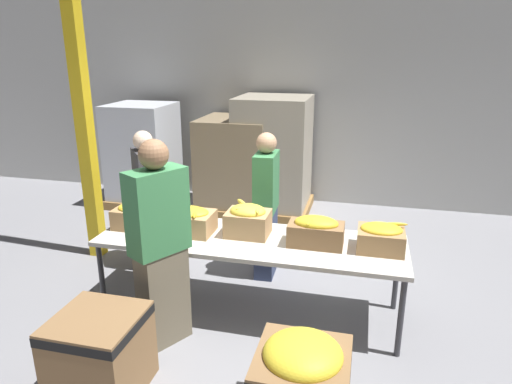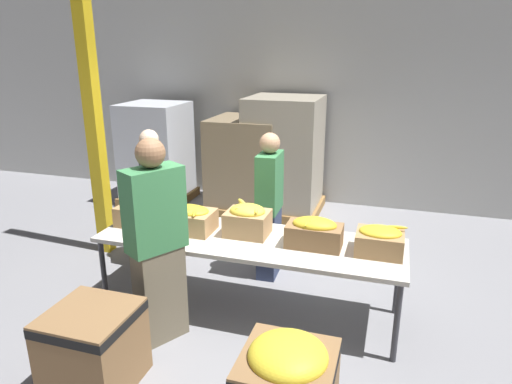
# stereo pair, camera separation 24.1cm
# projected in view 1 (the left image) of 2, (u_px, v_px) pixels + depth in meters

# --- Properties ---
(ground_plane) EXTENTS (30.00, 30.00, 0.00)m
(ground_plane) POSITION_uv_depth(u_px,v_px,m) (251.00, 310.00, 4.42)
(ground_plane) COLOR gray
(wall_back) EXTENTS (16.00, 0.08, 4.00)m
(wall_back) POSITION_uv_depth(u_px,v_px,m) (306.00, 76.00, 7.02)
(wall_back) COLOR #B7B7B2
(wall_back) RESTS_ON ground_plane
(sorting_table) EXTENTS (2.81, 0.86, 0.75)m
(sorting_table) POSITION_uv_depth(u_px,v_px,m) (250.00, 243.00, 4.20)
(sorting_table) COLOR beige
(sorting_table) RESTS_ON ground_plane
(banana_box_0) EXTENTS (0.39, 0.33, 0.26)m
(banana_box_0) POSITION_uv_depth(u_px,v_px,m) (136.00, 215.00, 4.43)
(banana_box_0) COLOR #A37A4C
(banana_box_0) RESTS_ON sorting_table
(banana_box_1) EXTENTS (0.47, 0.35, 0.25)m
(banana_box_1) POSITION_uv_depth(u_px,v_px,m) (188.00, 220.00, 4.29)
(banana_box_1) COLOR tan
(banana_box_1) RESTS_ON sorting_table
(banana_box_2) EXTENTS (0.40, 0.33, 0.31)m
(banana_box_2) POSITION_uv_depth(u_px,v_px,m) (248.00, 220.00, 4.23)
(banana_box_2) COLOR tan
(banana_box_2) RESTS_ON sorting_table
(banana_box_3) EXTENTS (0.49, 0.27, 0.28)m
(banana_box_3) POSITION_uv_depth(u_px,v_px,m) (316.00, 231.00, 4.02)
(banana_box_3) COLOR olive
(banana_box_3) RESTS_ON sorting_table
(banana_box_4) EXTENTS (0.42, 0.33, 0.25)m
(banana_box_4) POSITION_uv_depth(u_px,v_px,m) (381.00, 237.00, 3.92)
(banana_box_4) COLOR #A37A4C
(banana_box_4) RESTS_ON sorting_table
(volunteer_0) EXTENTS (0.44, 0.53, 1.77)m
(volunteer_0) POSITION_uv_depth(u_px,v_px,m) (160.00, 247.00, 3.71)
(volunteer_0) COLOR #6B604C
(volunteer_0) RESTS_ON ground_plane
(volunteer_1) EXTENTS (0.43, 0.46, 1.58)m
(volunteer_1) POSITION_uv_depth(u_px,v_px,m) (147.00, 201.00, 5.09)
(volunteer_1) COLOR #6B604C
(volunteer_1) RESTS_ON ground_plane
(volunteer_2) EXTENTS (0.23, 0.44, 1.60)m
(volunteer_2) POSITION_uv_depth(u_px,v_px,m) (266.00, 207.00, 4.88)
(volunteer_2) COLOR #2D3856
(volunteer_2) RESTS_ON ground_plane
(donation_bin_0) EXTENTS (0.60, 0.60, 0.62)m
(donation_bin_0) POSITION_uv_depth(u_px,v_px,m) (100.00, 351.00, 3.29)
(donation_bin_0) COLOR olive
(donation_bin_0) RESTS_ON ground_plane
(donation_bin_1) EXTENTS (0.61, 0.61, 0.68)m
(donation_bin_1) POSITION_uv_depth(u_px,v_px,m) (302.00, 382.00, 2.95)
(donation_bin_1) COLOR olive
(donation_bin_1) RESTS_ON ground_plane
(support_pillar) EXTENTS (0.15, 0.15, 4.00)m
(support_pillar) POSITION_uv_depth(u_px,v_px,m) (80.00, 88.00, 5.01)
(support_pillar) COLOR gold
(support_pillar) RESTS_ON ground_plane
(pallet_stack_0) EXTENTS (1.14, 1.14, 1.42)m
(pallet_stack_0) POSITION_uv_depth(u_px,v_px,m) (237.00, 165.00, 6.98)
(pallet_stack_0) COLOR olive
(pallet_stack_0) RESTS_ON ground_plane
(pallet_stack_1) EXTENTS (1.13, 1.13, 1.75)m
(pallet_stack_1) POSITION_uv_depth(u_px,v_px,m) (273.00, 156.00, 6.83)
(pallet_stack_1) COLOR olive
(pallet_stack_1) RESTS_ON ground_plane
(pallet_stack_2) EXTENTS (1.02, 1.02, 1.59)m
(pallet_stack_2) POSITION_uv_depth(u_px,v_px,m) (143.00, 155.00, 7.23)
(pallet_stack_2) COLOR olive
(pallet_stack_2) RESTS_ON ground_plane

